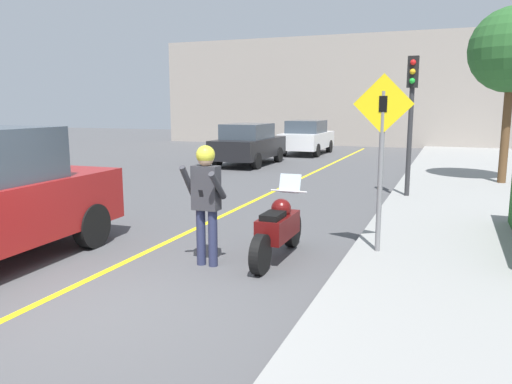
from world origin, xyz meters
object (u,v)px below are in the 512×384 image
Objects in this scene: traffic_light at (412,99)px; parked_car_white at (307,137)px; crossing_sign at (382,147)px; parked_car_black at (249,144)px; motorcycle at (278,228)px; person_biker at (206,192)px; street_tree at (512,51)px.

traffic_light reaches higher than parked_car_white.
crossing_sign is 0.65× the size of parked_car_black.
crossing_sign is (1.46, 0.58, 1.29)m from motorcycle.
person_biker is 0.53× the size of traffic_light.
crossing_sign is at bearing 21.79° from motorcycle.
street_tree is (2.46, 8.62, 2.17)m from crossing_sign.
person_biker is at bearing -141.91° from motorcycle.
street_tree is 1.21× the size of parked_car_black.
street_tree reaches higher than traffic_light.
motorcycle is at bearing -65.71° from parked_car_black.
crossing_sign is at bearing -90.07° from traffic_light.
street_tree is at bearing 64.06° from person_biker.
crossing_sign is 5.35m from traffic_light.
motorcycle is 0.62× the size of traffic_light.
traffic_light is at bearing 75.99° from motorcycle.
crossing_sign is 13.01m from parked_car_black.
crossing_sign is at bearing -58.75° from parked_car_black.
crossing_sign is 17.34m from parked_car_white.
traffic_light is at bearing -62.55° from parked_car_white.
motorcycle is 0.78× the size of crossing_sign.
traffic_light is at bearing -40.72° from parked_car_black.
person_biker is 7.14m from traffic_light.
motorcycle is 2.03m from crossing_sign.
parked_car_white is at bearing 100.82° from person_biker.
parked_car_black is (-4.37, 12.38, -0.28)m from person_biker.
street_tree is at bearing 74.07° from crossing_sign.
street_tree reaches higher than parked_car_black.
traffic_light is 12.56m from parked_car_white.
parked_car_black is (-9.19, 2.47, -3.09)m from street_tree.
person_biker is 0.36× the size of street_tree.
motorcycle is 0.51× the size of parked_car_black.
street_tree is at bearing -43.28° from parked_car_white.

